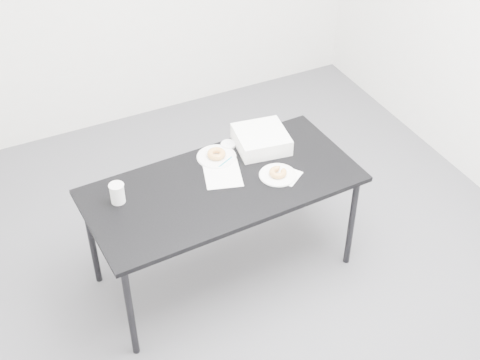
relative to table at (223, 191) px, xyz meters
name	(u,v)px	position (x,y,z in m)	size (l,w,h in m)	color
floor	(227,286)	(-0.04, -0.13, -0.64)	(4.00, 4.00, 0.00)	#515055
table	(223,191)	(0.00, 0.00, 0.00)	(1.55, 0.78, 0.69)	black
scorecard	(222,174)	(0.04, 0.08, 0.05)	(0.20, 0.26, 0.00)	white
logo_patch	(228,161)	(0.11, 0.17, 0.06)	(0.04, 0.04, 0.00)	green
pen	(225,162)	(0.09, 0.16, 0.06)	(0.01, 0.01, 0.12)	#0E839A
napkin	(286,175)	(0.35, -0.09, 0.05)	(0.15, 0.15, 0.00)	white
plate_near	(278,175)	(0.31, -0.07, 0.06)	(0.21, 0.21, 0.01)	white
donut_near	(278,172)	(0.31, -0.07, 0.08)	(0.10, 0.10, 0.03)	gold
plate_far	(216,157)	(0.07, 0.23, 0.06)	(0.23, 0.23, 0.01)	white
donut_far	(216,154)	(0.07, 0.23, 0.08)	(0.11, 0.11, 0.04)	gold
coffee_cup	(117,193)	(-0.56, 0.11, 0.11)	(0.08, 0.08, 0.12)	white
cup_lid	(228,144)	(0.18, 0.31, 0.06)	(0.09, 0.09, 0.01)	silver
bakery_box	(261,139)	(0.35, 0.22, 0.10)	(0.29, 0.29, 0.10)	white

